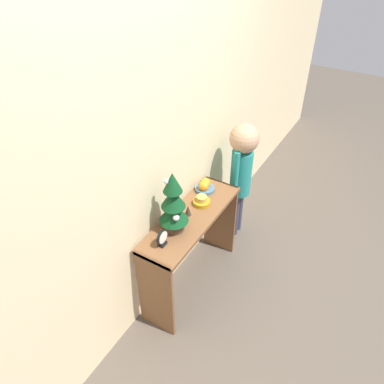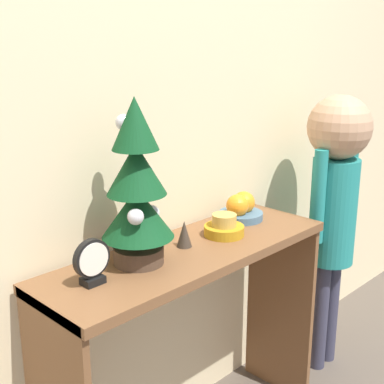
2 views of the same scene
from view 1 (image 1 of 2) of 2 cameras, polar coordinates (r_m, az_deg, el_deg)
ground_plane at (r=3.22m, az=2.45°, el=-14.58°), size 12.00×12.00×0.00m
back_wall at (r=2.53m, az=-4.15°, el=6.75°), size 7.00×0.05×2.50m
console_table at (r=2.86m, az=-0.10°, el=-6.42°), size 1.00×0.32×0.74m
mini_tree at (r=2.49m, az=-2.86°, el=-1.81°), size 0.20×0.20×0.47m
fruit_bowl at (r=2.96m, az=1.95°, el=0.91°), size 0.16×0.16×0.10m
singing_bowl at (r=2.83m, az=1.48°, el=-1.39°), size 0.13×0.13×0.07m
desk_clock at (r=2.49m, az=-4.56°, el=-7.04°), size 0.10×0.04×0.12m
figurine at (r=2.72m, az=-0.67°, el=-2.86°), size 0.05×0.05×0.08m
child_figure at (r=3.24m, az=7.63°, el=4.40°), size 0.29×0.25×1.15m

